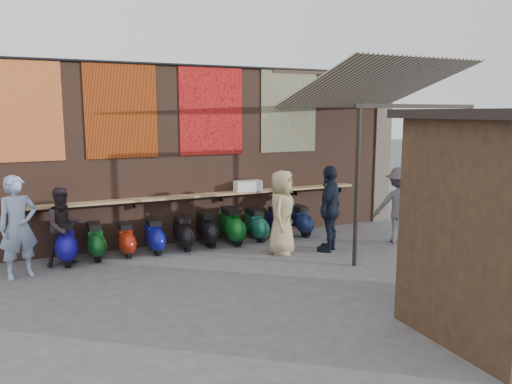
# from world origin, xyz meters

# --- Properties ---
(ground) EXTENTS (70.00, 70.00, 0.00)m
(ground) POSITION_xyz_m (0.00, 0.00, 0.00)
(ground) COLOR #474749
(ground) RESTS_ON ground
(brick_wall) EXTENTS (10.00, 0.40, 4.00)m
(brick_wall) POSITION_xyz_m (0.00, 2.70, 2.00)
(brick_wall) COLOR brown
(brick_wall) RESTS_ON ground
(pier_right) EXTENTS (0.50, 0.50, 4.00)m
(pier_right) POSITION_xyz_m (5.20, 2.70, 2.00)
(pier_right) COLOR #4C4238
(pier_right) RESTS_ON ground
(eating_counter) EXTENTS (8.00, 0.32, 0.05)m
(eating_counter) POSITION_xyz_m (0.00, 2.33, 1.10)
(eating_counter) COLOR #9E7A51
(eating_counter) RESTS_ON brick_wall
(shelf_box) EXTENTS (0.63, 0.29, 0.24)m
(shelf_box) POSITION_xyz_m (1.12, 2.30, 1.25)
(shelf_box) COLOR white
(shelf_box) RESTS_ON eating_counter
(tapestry_redgold) EXTENTS (1.50, 0.02, 2.00)m
(tapestry_redgold) POSITION_xyz_m (-3.60, 2.48, 3.00)
(tapestry_redgold) COLOR maroon
(tapestry_redgold) RESTS_ON brick_wall
(tapestry_sun) EXTENTS (1.50, 0.02, 2.00)m
(tapestry_sun) POSITION_xyz_m (-1.70, 2.48, 3.00)
(tapestry_sun) COLOR #E34B0D
(tapestry_sun) RESTS_ON brick_wall
(tapestry_orange) EXTENTS (1.50, 0.02, 2.00)m
(tapestry_orange) POSITION_xyz_m (0.30, 2.48, 3.00)
(tapestry_orange) COLOR red
(tapestry_orange) RESTS_ON brick_wall
(tapestry_multi) EXTENTS (1.50, 0.02, 2.00)m
(tapestry_multi) POSITION_xyz_m (2.30, 2.48, 3.00)
(tapestry_multi) COLOR navy
(tapestry_multi) RESTS_ON brick_wall
(hang_rail) EXTENTS (9.50, 0.06, 0.06)m
(hang_rail) POSITION_xyz_m (0.00, 2.47, 3.98)
(hang_rail) COLOR black
(hang_rail) RESTS_ON brick_wall
(scooter_stool_0) EXTENTS (0.39, 0.88, 0.83)m
(scooter_stool_0) POSITION_xyz_m (-2.99, 1.96, 0.42)
(scooter_stool_0) COLOR #150E9B
(scooter_stool_0) RESTS_ON ground
(scooter_stool_1) EXTENTS (0.34, 0.76, 0.73)m
(scooter_stool_1) POSITION_xyz_m (-2.41, 2.02, 0.36)
(scooter_stool_1) COLOR #0D4418
(scooter_stool_1) RESTS_ON ground
(scooter_stool_2) EXTENTS (0.32, 0.71, 0.67)m
(scooter_stool_2) POSITION_xyz_m (-1.81, 2.00, 0.34)
(scooter_stool_2) COLOR maroon
(scooter_stool_2) RESTS_ON ground
(scooter_stool_3) EXTENTS (0.34, 0.75, 0.71)m
(scooter_stool_3) POSITION_xyz_m (-1.21, 1.96, 0.36)
(scooter_stool_3) COLOR navy
(scooter_stool_3) RESTS_ON ground
(scooter_stool_4) EXTENTS (0.34, 0.75, 0.72)m
(scooter_stool_4) POSITION_xyz_m (-0.58, 1.96, 0.36)
(scooter_stool_4) COLOR black
(scooter_stool_4) RESTS_ON ground
(scooter_stool_5) EXTENTS (0.35, 0.77, 0.73)m
(scooter_stool_5) POSITION_xyz_m (0.01, 2.05, 0.37)
(scooter_stool_5) COLOR black
(scooter_stool_5) RESTS_ON ground
(scooter_stool_6) EXTENTS (0.38, 0.85, 0.81)m
(scooter_stool_6) POSITION_xyz_m (0.57, 1.96, 0.41)
(scooter_stool_6) COLOR #0B5219
(scooter_stool_6) RESTS_ON ground
(scooter_stool_7) EXTENTS (0.34, 0.76, 0.73)m
(scooter_stool_7) POSITION_xyz_m (1.19, 1.98, 0.36)
(scooter_stool_7) COLOR #175C4B
(scooter_stool_7) RESTS_ON ground
(scooter_stool_8) EXTENTS (0.33, 0.73, 0.70)m
(scooter_stool_8) POSITION_xyz_m (1.80, 2.03, 0.35)
(scooter_stool_8) COLOR navy
(scooter_stool_8) RESTS_ON ground
(scooter_stool_9) EXTENTS (0.33, 0.74, 0.71)m
(scooter_stool_9) POSITION_xyz_m (2.39, 2.00, 0.35)
(scooter_stool_9) COLOR navy
(scooter_stool_9) RESTS_ON ground
(diner_left) EXTENTS (0.78, 0.63, 1.87)m
(diner_left) POSITION_xyz_m (-3.79, 1.40, 0.93)
(diner_left) COLOR #8095BB
(diner_left) RESTS_ON ground
(diner_right) EXTENTS (0.88, 0.77, 1.53)m
(diner_right) POSITION_xyz_m (-3.00, 1.85, 0.77)
(diner_right) COLOR #271E24
(diner_right) RESTS_ON ground
(shopper_navy) EXTENTS (1.12, 1.04, 1.85)m
(shopper_navy) POSITION_xyz_m (2.24, 0.52, 0.93)
(shopper_navy) COLOR black
(shopper_navy) RESTS_ON ground
(shopper_grey) EXTENTS (1.30, 1.14, 1.74)m
(shopper_grey) POSITION_xyz_m (4.06, 0.44, 0.87)
(shopper_grey) COLOR #5C5C62
(shopper_grey) RESTS_ON ground
(shopper_tan) EXTENTS (0.99, 1.02, 1.77)m
(shopper_tan) POSITION_xyz_m (1.22, 0.78, 0.89)
(shopper_tan) COLOR tan
(shopper_tan) RESTS_ON ground
(stall_sign) EXTENTS (1.20, 0.09, 0.50)m
(stall_sign) POSITION_xyz_m (2.45, -2.94, 2.09)
(stall_sign) COLOR gold
(stall_sign) RESTS_ON market_stall
(stall_shelf) EXTENTS (2.21, 0.20, 0.06)m
(stall_shelf) POSITION_xyz_m (2.45, -2.94, 1.05)
(stall_shelf) COLOR #473321
(stall_shelf) RESTS_ON market_stall
(awning_canvas) EXTENTS (3.20, 3.28, 0.97)m
(awning_canvas) POSITION_xyz_m (3.50, 0.90, 3.55)
(awning_canvas) COLOR beige
(awning_canvas) RESTS_ON brick_wall
(awning_ledger) EXTENTS (3.30, 0.08, 0.12)m
(awning_ledger) POSITION_xyz_m (3.50, 2.49, 3.95)
(awning_ledger) COLOR #33261C
(awning_ledger) RESTS_ON brick_wall
(awning_header) EXTENTS (3.00, 0.08, 0.08)m
(awning_header) POSITION_xyz_m (3.50, -0.60, 3.08)
(awning_header) COLOR black
(awning_header) RESTS_ON awning_post_left
(awning_post_left) EXTENTS (0.09, 0.09, 3.10)m
(awning_post_left) POSITION_xyz_m (2.10, -0.60, 1.55)
(awning_post_left) COLOR black
(awning_post_left) RESTS_ON ground
(awning_post_right) EXTENTS (0.09, 0.09, 3.10)m
(awning_post_right) POSITION_xyz_m (4.90, -0.60, 1.55)
(awning_post_right) COLOR black
(awning_post_right) RESTS_ON ground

